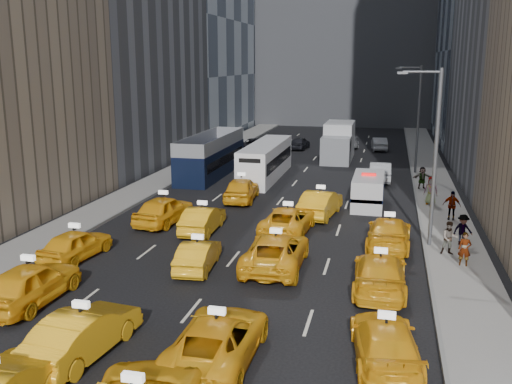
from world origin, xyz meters
TOP-DOWN VIEW (x-y plane):
  - ground at (0.00, 0.00)m, footprint 160.00×160.00m
  - sidewalk_west at (-10.50, 25.00)m, footprint 3.00×90.00m
  - sidewalk_east at (10.50, 25.00)m, footprint 3.00×90.00m
  - curb_west at (-9.05, 25.00)m, footprint 0.15×90.00m
  - curb_east at (9.05, 25.00)m, footprint 0.15×90.00m
  - streetlight_near at (9.18, 12.00)m, footprint 2.15×0.22m
  - streetlight_far at (9.18, 32.00)m, footprint 2.15×0.22m
  - taxi_4 at (-6.34, 1.21)m, footprint 2.06×4.93m
  - taxi_5 at (-2.25, -1.98)m, footprint 2.16×4.82m
  - taxi_6 at (2.06, -1.34)m, footprint 2.49×5.36m
  - taxi_7 at (7.24, -0.27)m, footprint 2.60×5.06m
  - taxi_8 at (-7.38, 6.32)m, footprint 2.19×4.41m
  - taxi_9 at (-1.21, 6.33)m, footprint 1.76×4.13m
  - taxi_10 at (2.22, 7.30)m, footprint 2.71×5.66m
  - taxi_11 at (6.93, 5.65)m, footprint 2.22×5.29m
  - taxi_12 at (-5.60, 13.04)m, footprint 2.46×5.03m
  - taxi_13 at (-2.86, 11.94)m, footprint 1.66×4.45m
  - taxi_14 at (1.80, 12.83)m, footprint 2.67×5.35m
  - taxi_15 at (7.26, 11.56)m, footprint 2.29×5.31m
  - taxi_16 at (-2.59, 19.48)m, footprint 2.29×4.93m
  - taxi_17 at (3.13, 16.75)m, footprint 2.36×5.10m
  - nypd_van at (5.86, 20.03)m, footprint 2.07×5.12m
  - double_decker at (-7.35, 27.71)m, footprint 2.73×11.52m
  - city_bus at (-2.65, 27.54)m, footprint 2.57×11.06m
  - box_truck at (2.29, 37.73)m, footprint 3.18×7.87m
  - misc_car_0 at (6.47, 28.37)m, footprint 1.73×4.69m
  - misc_car_1 at (-6.59, 40.53)m, footprint 2.74×5.42m
  - misc_car_2 at (2.59, 46.48)m, footprint 2.83×5.51m
  - misc_car_3 at (-2.36, 43.60)m, footprint 1.92×4.06m
  - misc_car_4 at (6.02, 44.84)m, footprint 1.88×4.33m
  - pedestrian_0 at (10.64, 9.16)m, footprint 0.63×0.47m
  - pedestrian_1 at (10.11, 10.64)m, footprint 0.84×0.54m
  - pedestrian_2 at (10.90, 12.29)m, footprint 1.12×0.77m
  - pedestrian_3 at (10.82, 17.22)m, footprint 1.07×0.62m
  - pedestrian_4 at (9.85, 20.80)m, footprint 0.99×0.70m
  - pedestrian_5 at (9.54, 25.62)m, footprint 1.55×0.85m

SIDE VIEW (x-z plane):
  - ground at x=0.00m, z-range 0.00..0.00m
  - sidewalk_west at x=-10.50m, z-range 0.00..0.15m
  - sidewalk_east at x=10.50m, z-range 0.00..0.15m
  - curb_west at x=-9.05m, z-range 0.00..0.18m
  - curb_east at x=9.05m, z-range 0.00..0.18m
  - taxi_9 at x=-1.21m, z-range 0.00..1.32m
  - misc_car_3 at x=-2.36m, z-range 0.00..1.34m
  - misc_car_4 at x=6.02m, z-range 0.00..1.39m
  - taxi_7 at x=7.24m, z-range 0.00..1.40m
  - taxi_8 at x=-7.38m, z-range 0.00..1.44m
  - taxi_13 at x=-2.86m, z-range 0.00..1.45m
  - taxi_14 at x=1.80m, z-range 0.00..1.46m
  - misc_car_1 at x=-6.59m, z-range 0.00..1.47m
  - taxi_6 at x=2.06m, z-range 0.00..1.48m
  - taxi_15 at x=7.26m, z-range 0.00..1.52m
  - taxi_11 at x=6.93m, z-range 0.00..1.53m
  - misc_car_2 at x=2.59m, z-range 0.00..1.53m
  - misc_car_0 at x=6.47m, z-range 0.00..1.53m
  - taxi_5 at x=-2.25m, z-range 0.00..1.54m
  - taxi_10 at x=2.22m, z-range 0.00..1.56m
  - taxi_17 at x=3.13m, z-range 0.00..1.62m
  - taxi_16 at x=-2.59m, z-range 0.00..1.63m
  - taxi_12 at x=-5.60m, z-range 0.00..1.65m
  - taxi_4 at x=-6.34m, z-range 0.00..1.67m
  - pedestrian_0 at x=10.64m, z-range 0.15..1.72m
  - pedestrian_2 at x=10.90m, z-range 0.15..1.75m
  - pedestrian_5 at x=9.54m, z-range 0.15..1.76m
  - pedestrian_1 at x=10.11m, z-range 0.15..1.79m
  - nypd_van at x=5.86m, z-range -0.11..2.08m
  - pedestrian_3 at x=10.82m, z-range 0.15..1.88m
  - pedestrian_4 at x=9.85m, z-range 0.15..1.99m
  - city_bus at x=-2.65m, z-range -0.02..2.83m
  - double_decker at x=-7.35m, z-range -0.01..3.33m
  - box_truck at x=2.29m, z-range -0.02..3.50m
  - streetlight_near at x=9.18m, z-range 0.42..9.42m
  - streetlight_far at x=9.18m, z-range 0.42..9.42m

